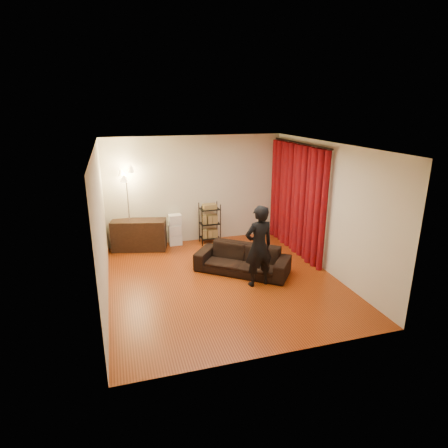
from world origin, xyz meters
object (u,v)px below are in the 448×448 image
object	(u,v)px
wire_shelf	(210,223)
person	(259,246)
sofa	(242,259)
floor_lamp	(129,210)
media_cabinet	(139,235)
storage_boxes	(175,230)

from	to	relation	value
wire_shelf	person	bearing A→B (deg)	-81.72
sofa	floor_lamp	size ratio (longest dim) A/B	0.96
media_cabinet	floor_lamp	xyz separation A→B (m)	(-0.20, 0.00, 0.64)
sofa	person	xyz separation A→B (m)	(0.10, -0.64, 0.53)
storage_boxes	wire_shelf	bearing A→B (deg)	-8.00
sofa	media_cabinet	distance (m)	2.79
floor_lamp	media_cabinet	bearing A→B (deg)	-0.53
media_cabinet	storage_boxes	size ratio (longest dim) A/B	1.62
person	wire_shelf	bearing A→B (deg)	-91.26
sofa	wire_shelf	size ratio (longest dim) A/B	1.87
sofa	wire_shelf	xyz separation A→B (m)	(-0.21, 1.92, 0.24)
media_cabinet	storage_boxes	bearing A→B (deg)	19.17
person	storage_boxes	world-z (taller)	person
media_cabinet	wire_shelf	world-z (taller)	wire_shelf
person	media_cabinet	xyz separation A→B (m)	(-2.09, 2.60, -0.44)
wire_shelf	sofa	bearing A→B (deg)	-82.40
media_cabinet	wire_shelf	size ratio (longest dim) A/B	1.23
media_cabinet	storage_boxes	xyz separation A→B (m)	(0.90, 0.08, 0.02)
sofa	person	distance (m)	0.84
person	storage_boxes	xyz separation A→B (m)	(-1.19, 2.68, -0.42)
media_cabinet	sofa	bearing A→B (deg)	-30.74
media_cabinet	storage_boxes	world-z (taller)	storage_boxes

